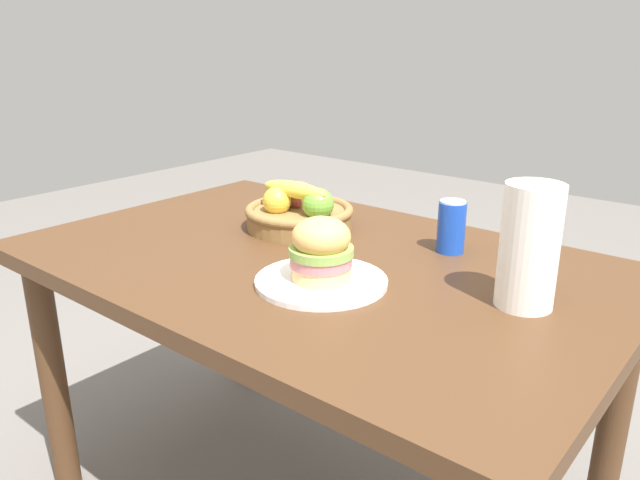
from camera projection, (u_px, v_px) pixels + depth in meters
name	position (u px, v px, depth m)	size (l,w,h in m)	color
dining_table	(314.00, 296.00, 1.47)	(1.40, 0.90, 0.75)	#4C301C
plate	(321.00, 281.00, 1.28)	(0.28, 0.28, 0.01)	white
sandwich	(321.00, 249.00, 1.25)	(0.13, 0.13, 0.13)	#E5BC75
soda_can	(451.00, 227.00, 1.45)	(0.07, 0.07, 0.13)	blue
fruit_basket	(299.00, 212.00, 1.63)	(0.29, 0.29, 0.14)	olive
paper_towel_roll	(529.00, 247.00, 1.14)	(0.11, 0.11, 0.24)	white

